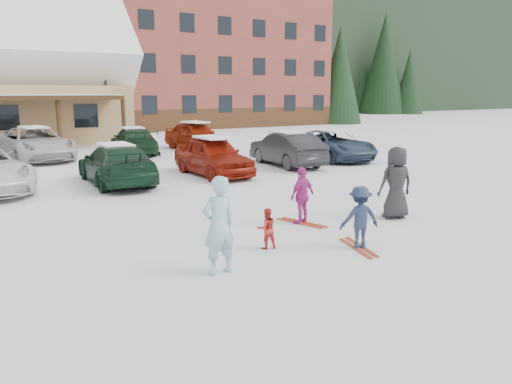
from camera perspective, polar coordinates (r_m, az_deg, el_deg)
ground at (r=10.39m, az=1.55°, el=-6.51°), size 160.00×160.00×0.00m
alpine_hotel at (r=50.57m, az=-9.38°, el=17.35°), size 31.48×14.01×21.48m
lamp_post at (r=34.31m, az=-16.81°, el=11.57°), size 0.50×0.25×6.43m
conifer_1 at (r=53.74m, az=9.55°, el=14.44°), size 4.84×4.84×11.22m
conifer_3 at (r=53.51m, az=-20.25°, el=12.70°), size 3.96×3.96×9.18m
conifer_4 at (r=67.17m, az=4.02°, el=14.15°), size 5.06×5.06×11.73m
adult_skier at (r=8.79m, az=-4.28°, el=-3.84°), size 0.68×0.48×1.77m
toddler_red at (r=10.30m, az=1.22°, el=-4.18°), size 0.48×0.41×0.85m
child_navy at (r=10.47m, az=11.77°, el=-2.88°), size 0.95×0.71×1.31m
skis_child_navy at (r=10.64m, az=11.63°, el=-6.22°), size 0.60×1.40×0.03m
child_magenta at (r=12.25m, az=5.30°, el=-0.40°), size 0.89×0.54×1.41m
skis_child_magenta at (r=12.41m, az=5.24°, el=-3.52°), size 0.54×1.41×0.03m
bystander_dark at (r=13.18m, az=15.71°, el=1.03°), size 1.03×0.81×1.85m
parked_car_3 at (r=18.20m, az=-15.66°, el=3.06°), size 2.20×4.92×1.40m
parked_car_4 at (r=19.51m, az=-4.95°, el=4.09°), size 1.79×4.37×1.49m
parked_car_5 at (r=22.05m, az=3.53°, el=4.93°), size 2.02×4.62×1.48m
parked_car_6 at (r=24.33m, az=8.71°, el=5.32°), size 2.80×5.22×1.39m
parked_car_10 at (r=26.12m, az=-23.96°, el=5.08°), size 3.34×5.96×1.57m
parked_car_11 at (r=26.91m, az=-13.81°, el=5.67°), size 2.69×5.01×1.38m
parked_car_12 at (r=28.47m, az=-6.92°, el=6.39°), size 2.37×4.77×1.56m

